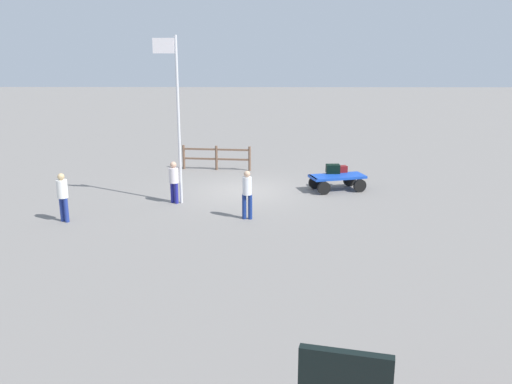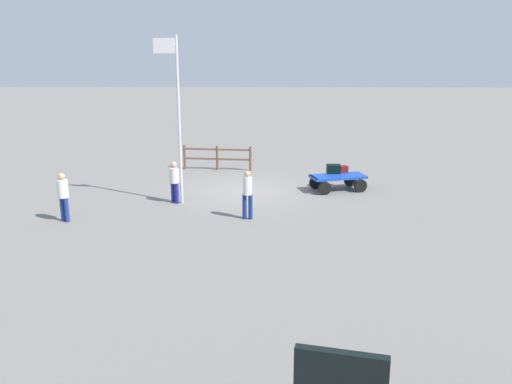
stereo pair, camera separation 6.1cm
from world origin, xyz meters
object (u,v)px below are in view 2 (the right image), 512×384
object	(u,v)px
suitcase_maroon	(340,169)
worker_supervisor	(63,193)
luggage_cart	(337,179)
worker_lead	(247,192)
flagpole	(177,110)
worker_trailing	(174,179)
suitcase_navy	(334,169)

from	to	relation	value
suitcase_maroon	worker_supervisor	size ratio (longest dim) A/B	0.41
luggage_cart	worker_lead	bearing A→B (deg)	47.26
worker_lead	flagpole	size ratio (longest dim) A/B	0.28
worker_trailing	suitcase_navy	bearing A→B (deg)	-159.45
luggage_cart	worker_lead	distance (m)	5.18
suitcase_maroon	worker_trailing	bearing A→B (deg)	20.85
worker_trailing	worker_supervisor	xyz separation A→B (m)	(3.28, 2.25, 0.05)
luggage_cart	worker_supervisor	xyz separation A→B (m)	(9.51, 4.14, 0.51)
worker_supervisor	worker_trailing	bearing A→B (deg)	-145.53
worker_supervisor	flagpole	world-z (taller)	flagpole
suitcase_maroon	suitcase_navy	xyz separation A→B (m)	(0.29, 0.14, 0.05)
worker_lead	suitcase_maroon	bearing A→B (deg)	-130.25
worker_trailing	worker_lead	bearing A→B (deg)	145.36
worker_trailing	worker_supervisor	size ratio (longest dim) A/B	0.95
flagpole	worker_lead	bearing A→B (deg)	143.25
suitcase_navy	worker_lead	world-z (taller)	worker_lead
worker_lead	flagpole	bearing A→B (deg)	-36.75
suitcase_navy	worker_lead	distance (m)	5.38
worker_trailing	flagpole	size ratio (longest dim) A/B	0.26
luggage_cart	worker_trailing	distance (m)	6.53
flagpole	suitcase_navy	bearing A→B (deg)	-159.03
luggage_cart	suitcase_navy	world-z (taller)	suitcase_navy
worker_supervisor	flagpole	distance (m)	4.81
suitcase_maroon	suitcase_navy	size ratio (longest dim) A/B	1.21
worker_trailing	worker_supervisor	bearing A→B (deg)	34.47
suitcase_maroon	worker_lead	xyz separation A→B (m)	(3.66, 4.33, 0.19)
luggage_cart	flagpole	distance (m)	7.00
suitcase_navy	luggage_cart	bearing A→B (deg)	106.69
worker_supervisor	suitcase_maroon	bearing A→B (deg)	-154.16
suitcase_navy	worker_supervisor	bearing A→B (deg)	25.81
worker_lead	worker_supervisor	distance (m)	6.02
suitcase_navy	flagpole	bearing A→B (deg)	20.97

